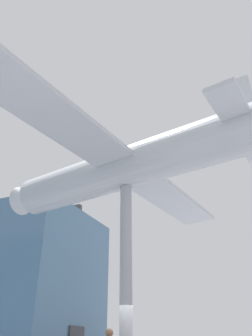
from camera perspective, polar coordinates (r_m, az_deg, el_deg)
name	(u,v)px	position (r m, az deg, el deg)	size (l,w,h in m)	color
glass_pavilion_right	(15,286)	(27.05, -18.77, -18.89)	(8.98, 11.07, 10.70)	slate
support_pylon_central	(126,274)	(12.72, 0.00, -18.04)	(0.47, 0.47, 7.13)	#999EA3
suspended_airplane	(123,169)	(14.29, -0.53, -0.12)	(16.65, 12.98, 3.28)	#B2B7BC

